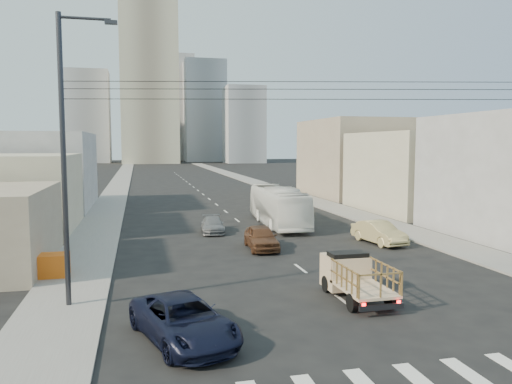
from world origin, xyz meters
name	(u,v)px	position (x,y,z in m)	size (l,w,h in m)	color
ground	(365,318)	(0.00, 0.00, 0.00)	(420.00, 420.00, 0.00)	black
sidewalk_left	(119,184)	(-11.75, 70.00, 0.06)	(3.50, 180.00, 0.12)	gray
sidewalk_right	(254,182)	(11.75, 70.00, 0.06)	(3.50, 180.00, 0.12)	gray
lane_dashes	(200,192)	(0.00, 53.00, 0.01)	(0.15, 104.00, 0.01)	silver
flatbed_pickup	(355,274)	(0.64, 2.35, 1.09)	(1.95, 4.41, 1.90)	#D5B58F
navy_pickup	(184,320)	(-7.15, -0.71, 0.75)	(2.47, 5.36, 1.49)	black
city_bus	(278,206)	(2.87, 22.62, 1.62)	(2.72, 11.63, 3.24)	white
sedan_brown	(261,237)	(-0.87, 13.46, 0.77)	(1.81, 4.49, 1.53)	brown
sedan_tan	(379,232)	(7.44, 13.41, 0.76)	(1.62, 4.63, 1.53)	tan
sedan_grey	(213,225)	(-3.06, 20.27, 0.60)	(1.68, 4.12, 1.20)	slate
streetlamp_left	(66,153)	(-11.39, 4.00, 6.44)	(2.36, 0.25, 12.00)	#2D2D33
overhead_wires	(353,90)	(0.00, 1.50, 8.97)	(23.01, 5.02, 0.72)	black
crate_stack	(50,265)	(-13.00, 8.93, 0.69)	(1.80, 1.20, 1.14)	#D75D14
bldg_right_mid	(421,172)	(19.50, 28.00, 4.00)	(11.00, 14.00, 8.00)	#B5AE91
bldg_right_far	(358,158)	(20.00, 44.00, 5.00)	(12.00, 16.00, 10.00)	gray
bldg_left_far	(32,171)	(-19.50, 39.00, 4.00)	(12.00, 16.00, 8.00)	gray
high_rise_tower	(149,80)	(-4.00, 170.00, 30.00)	(20.00, 20.00, 60.00)	gray
midrise_ne	(204,112)	(18.00, 185.00, 20.00)	(16.00, 16.00, 40.00)	gray
midrise_nw	(89,117)	(-26.00, 180.00, 17.00)	(15.00, 15.00, 34.00)	gray
midrise_back	(172,109)	(6.00, 200.00, 22.00)	(18.00, 18.00, 44.00)	gray
midrise_east	(244,125)	(30.00, 165.00, 14.00)	(14.00, 14.00, 28.00)	gray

